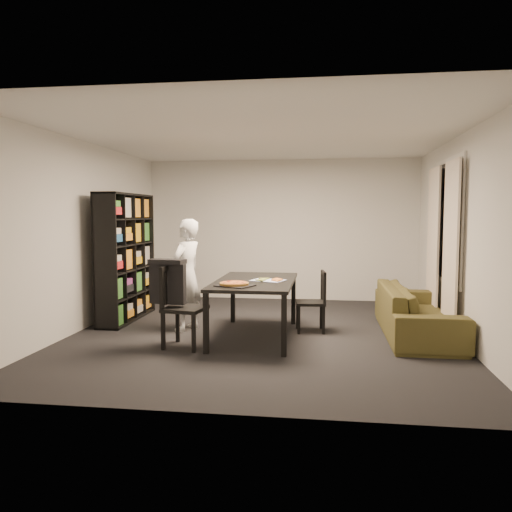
# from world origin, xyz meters

# --- Properties ---
(room) EXTENTS (5.01, 5.51, 2.61)m
(room) POSITION_xyz_m (0.00, 0.00, 1.30)
(room) COLOR black
(room) RESTS_ON ground
(window_pane) EXTENTS (0.02, 1.40, 1.60)m
(window_pane) POSITION_xyz_m (2.48, 0.60, 1.50)
(window_pane) COLOR black
(window_pane) RESTS_ON room
(window_frame) EXTENTS (0.03, 1.52, 1.72)m
(window_frame) POSITION_xyz_m (2.48, 0.60, 1.50)
(window_frame) COLOR white
(window_frame) RESTS_ON room
(curtain_left) EXTENTS (0.03, 0.70, 2.25)m
(curtain_left) POSITION_xyz_m (2.40, 0.08, 1.15)
(curtain_left) COLOR silver
(curtain_left) RESTS_ON room
(curtain_right) EXTENTS (0.03, 0.70, 2.25)m
(curtain_right) POSITION_xyz_m (2.40, 1.12, 1.15)
(curtain_right) COLOR silver
(curtain_right) RESTS_ON room
(bookshelf) EXTENTS (0.35, 1.50, 1.90)m
(bookshelf) POSITION_xyz_m (-2.16, 0.60, 0.95)
(bookshelf) COLOR black
(bookshelf) RESTS_ON room
(dining_table) EXTENTS (0.99, 1.79, 0.74)m
(dining_table) POSITION_xyz_m (-0.08, -0.22, 0.68)
(dining_table) COLOR black
(dining_table) RESTS_ON room
(chair_left) EXTENTS (0.52, 0.52, 0.98)m
(chair_left) POSITION_xyz_m (-0.93, -0.81, 0.56)
(chair_left) COLOR black
(chair_left) RESTS_ON room
(chair_right) EXTENTS (0.43, 0.43, 0.83)m
(chair_right) POSITION_xyz_m (0.70, 0.21, 0.47)
(chair_right) COLOR black
(chair_right) RESTS_ON room
(draped_jacket) EXTENTS (0.46, 0.26, 0.54)m
(draped_jacket) POSITION_xyz_m (-1.06, -0.79, 0.81)
(draped_jacket) COLOR black
(draped_jacket) RESTS_ON chair_left
(person) EXTENTS (0.54, 0.65, 1.53)m
(person) POSITION_xyz_m (-1.07, 0.06, 0.77)
(person) COLOR white
(person) RESTS_ON room
(baking_tray) EXTENTS (0.50, 0.46, 0.01)m
(baking_tray) POSITION_xyz_m (-0.24, -0.77, 0.75)
(baking_tray) COLOR black
(baking_tray) RESTS_ON dining_table
(pepperoni_pizza) EXTENTS (0.35, 0.35, 0.03)m
(pepperoni_pizza) POSITION_xyz_m (-0.25, -0.74, 0.77)
(pepperoni_pizza) COLOR olive
(pepperoni_pizza) RESTS_ON dining_table
(kitchen_towel) EXTENTS (0.48, 0.42, 0.01)m
(kitchen_towel) POSITION_xyz_m (0.09, -0.24, 0.75)
(kitchen_towel) COLOR silver
(kitchen_towel) RESTS_ON dining_table
(pizza_slices) EXTENTS (0.40, 0.34, 0.01)m
(pizza_slices) POSITION_xyz_m (0.12, -0.24, 0.76)
(pizza_slices) COLOR #B68638
(pizza_slices) RESTS_ON dining_table
(sofa) EXTENTS (0.86, 2.20, 0.64)m
(sofa) POSITION_xyz_m (2.02, 0.17, 0.32)
(sofa) COLOR #413C1A
(sofa) RESTS_ON room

